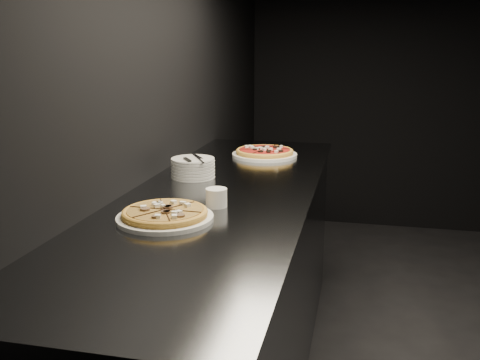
% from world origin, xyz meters
% --- Properties ---
extents(wall_left, '(0.02, 5.00, 2.80)m').
position_xyz_m(wall_left, '(-2.50, 0.00, 1.40)').
color(wall_left, black).
rests_on(wall_left, floor).
extents(counter, '(0.74, 2.44, 0.92)m').
position_xyz_m(counter, '(-2.13, 0.00, 0.46)').
color(counter, slate).
rests_on(counter, floor).
extents(pizza_mushroom, '(0.33, 0.33, 0.04)m').
position_xyz_m(pizza_mushroom, '(-2.22, -0.42, 0.94)').
color(pizza_mushroom, silver).
rests_on(pizza_mushroom, counter).
extents(pizza_tomato, '(0.38, 0.38, 0.04)m').
position_xyz_m(pizza_tomato, '(-2.09, 0.73, 0.94)').
color(pizza_tomato, silver).
rests_on(pizza_tomato, counter).
extents(plate_stack, '(0.19, 0.19, 0.09)m').
position_xyz_m(plate_stack, '(-2.32, 0.20, 0.96)').
color(plate_stack, silver).
rests_on(plate_stack, counter).
extents(cutlery, '(0.10, 0.20, 0.01)m').
position_xyz_m(cutlery, '(-2.31, 0.18, 1.01)').
color(cutlery, silver).
rests_on(cutlery, plate_stack).
extents(ramekin, '(0.08, 0.08, 0.07)m').
position_xyz_m(ramekin, '(-2.09, -0.23, 0.96)').
color(ramekin, silver).
rests_on(ramekin, counter).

